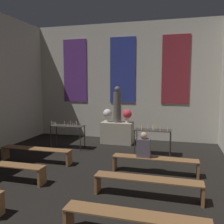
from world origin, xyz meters
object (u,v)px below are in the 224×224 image
(statue, at_px, (117,106))
(candle_rack_left, at_px, (68,129))
(flower_vase_right, at_px, (127,115))
(pew_third_right, at_px, (147,183))
(pew_second_right, at_px, (134,221))
(pew_third_left, at_px, (2,168))
(pew_back_left, at_px, (36,152))
(flower_vase_left, at_px, (108,114))
(altar, at_px, (117,133))
(candle_rack_right, at_px, (153,133))
(person_seated, at_px, (144,146))
(pew_back_right, at_px, (155,162))

(statue, bearing_deg, candle_rack_left, -140.68)
(flower_vase_right, xyz_separation_m, pew_third_right, (1.42, -4.58, -0.86))
(pew_second_right, xyz_separation_m, pew_third_left, (-3.67, 1.52, 0.00))
(statue, relative_size, candle_rack_left, 1.17)
(pew_third_right, bearing_deg, pew_back_left, 157.56)
(flower_vase_left, relative_size, pew_third_left, 0.23)
(altar, bearing_deg, candle_rack_left, -140.68)
(candle_rack_right, bearing_deg, statue, 140.58)
(flower_vase_left, xyz_separation_m, pew_back_left, (-1.42, -3.06, -0.86))
(pew_third_right, distance_m, person_seated, 1.60)
(flower_vase_left, height_order, pew_third_right, flower_vase_left)
(person_seated, bearing_deg, pew_second_right, -84.25)
(altar, height_order, flower_vase_right, flower_vase_right)
(altar, xyz_separation_m, pew_second_right, (1.83, -6.09, -0.10))
(candle_rack_left, bearing_deg, candle_rack_right, 0.01)
(altar, distance_m, pew_back_right, 3.57)
(flower_vase_right, xyz_separation_m, pew_third_left, (-2.25, -4.58, -0.86))
(altar, bearing_deg, statue, 0.00)
(candle_rack_left, bearing_deg, statue, 39.32)
(altar, xyz_separation_m, person_seated, (1.53, -3.06, 0.31))
(altar, xyz_separation_m, pew_third_left, (-1.83, -4.58, -0.10))
(candle_rack_left, height_order, pew_third_left, candle_rack_left)
(flower_vase_right, height_order, candle_rack_right, flower_vase_right)
(flower_vase_right, xyz_separation_m, candle_rack_left, (-2.00, -1.30, -0.43))
(altar, xyz_separation_m, pew_third_right, (1.83, -4.58, -0.10))
(pew_back_left, distance_m, pew_back_right, 3.67)
(pew_third_left, distance_m, pew_back_right, 3.97)
(candle_rack_left, relative_size, pew_back_right, 0.54)
(candle_rack_right, height_order, pew_third_right, candle_rack_right)
(flower_vase_right, xyz_separation_m, pew_back_left, (-2.25, -3.06, -0.86))
(flower_vase_right, height_order, pew_third_right, flower_vase_right)
(altar, bearing_deg, flower_vase_left, 180.00)
(statue, bearing_deg, pew_second_right, -73.25)
(person_seated, bearing_deg, flower_vase_right, 110.03)
(flower_vase_right, bearing_deg, pew_second_right, -76.87)
(flower_vase_left, distance_m, pew_back_left, 3.49)
(statue, distance_m, person_seated, 3.52)
(pew_back_right, bearing_deg, altar, 120.92)
(candle_rack_right, bearing_deg, pew_back_left, -152.71)
(pew_back_right, bearing_deg, person_seated, -180.00)
(candle_rack_left, relative_size, candle_rack_right, 1.00)
(pew_second_right, relative_size, person_seated, 3.33)
(candle_rack_right, bearing_deg, flower_vase_left, 146.90)
(pew_back_left, bearing_deg, pew_back_right, 0.00)
(pew_third_right, xyz_separation_m, pew_back_left, (-3.67, 1.52, 0.00))
(statue, height_order, pew_third_right, statue)
(pew_third_right, xyz_separation_m, person_seated, (-0.31, 1.52, 0.41))
(altar, height_order, pew_third_left, altar)
(flower_vase_left, relative_size, flower_vase_right, 1.00)
(pew_third_left, bearing_deg, pew_second_right, -22.44)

